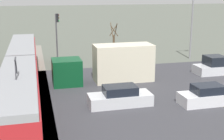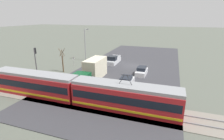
% 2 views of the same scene
% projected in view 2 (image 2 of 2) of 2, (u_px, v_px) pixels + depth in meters
% --- Properties ---
extents(ground_plane, '(320.00, 320.00, 0.00)m').
position_uv_depth(ground_plane, '(131.00, 66.00, 39.19)').
color(ground_plane, '#565B51').
extents(road_surface, '(20.08, 51.94, 0.08)m').
position_uv_depth(road_surface, '(131.00, 66.00, 39.18)').
color(road_surface, '#38383D').
rests_on(road_surface, ground).
extents(rail_bed, '(52.52, 4.40, 0.22)m').
position_uv_depth(rail_bed, '(97.00, 104.00, 22.03)').
color(rail_bed, gray).
rests_on(rail_bed, ground).
extents(light_rail_tram, '(26.02, 2.62, 4.30)m').
position_uv_depth(light_rail_tram, '(76.00, 90.00, 22.50)').
color(light_rail_tram, '#B21E23').
rests_on(light_rail_tram, ground).
extents(box_truck, '(2.43, 9.31, 3.44)m').
position_uv_depth(box_truck, '(92.00, 71.00, 30.04)').
color(box_truck, '#0C4723').
rests_on(box_truck, ground).
extents(pickup_truck, '(2.05, 5.56, 1.85)m').
position_uv_depth(pickup_truck, '(113.00, 60.00, 40.92)').
color(pickup_truck, silver).
rests_on(pickup_truck, ground).
extents(sedan_car_0, '(1.80, 4.23, 1.48)m').
position_uv_depth(sedan_car_0, '(142.00, 71.00, 33.07)').
color(sedan_car_0, silver).
rests_on(sedan_car_0, ground).
extents(sedan_car_1, '(1.83, 4.69, 1.49)m').
position_uv_depth(sedan_car_1, '(126.00, 82.00, 27.68)').
color(sedan_car_1, silver).
rests_on(sedan_car_1, ground).
extents(traffic_light_pole, '(0.28, 0.47, 5.89)m').
position_uv_depth(traffic_light_pole, '(36.00, 61.00, 28.18)').
color(traffic_light_pole, '#47474C').
rests_on(traffic_light_pole, ground).
extents(street_tree, '(1.13, 0.94, 4.77)m').
position_uv_depth(street_tree, '(63.00, 61.00, 34.30)').
color(street_tree, brown).
rests_on(street_tree, ground).
extents(street_lamp_near_crossing, '(0.36, 1.95, 7.76)m').
position_uv_depth(street_lamp_near_crossing, '(85.00, 42.00, 42.87)').
color(street_lamp_near_crossing, gray).
rests_on(street_lamp_near_crossing, ground).
extents(no_parking_sign, '(0.32, 0.08, 2.16)m').
position_uv_depth(no_parking_sign, '(74.00, 61.00, 38.05)').
color(no_parking_sign, gray).
rests_on(no_parking_sign, ground).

